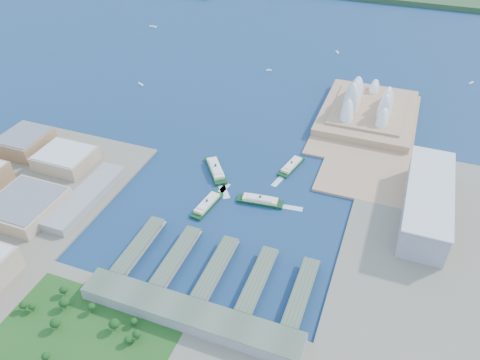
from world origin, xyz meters
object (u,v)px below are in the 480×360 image
at_px(ferry_a, 216,168).
at_px(ferry_d, 260,199).
at_px(opera_house, 371,97).
at_px(ferry_c, 207,203).
at_px(toaster_building, 427,202).
at_px(ferry_b, 292,165).

xyz_separation_m(ferry_a, ferry_d, (70.64, -37.09, -0.58)).
height_order(opera_house, ferry_a, opera_house).
bearing_deg(ferry_c, ferry_a, -67.24).
relative_size(toaster_building, ferry_d, 2.94).
relative_size(toaster_building, ferry_c, 3.01).
height_order(toaster_building, ferry_d, toaster_building).
xyz_separation_m(opera_house, toaster_building, (90.00, -200.00, -11.50)).
xyz_separation_m(opera_house, ferry_c, (-138.65, -268.72, -27.13)).
bearing_deg(ferry_a, opera_house, 16.02).
distance_m(toaster_building, ferry_c, 239.27).
bearing_deg(ferry_a, toaster_building, -35.69).
distance_m(toaster_building, ferry_b, 164.99).
bearing_deg(ferry_c, ferry_b, -114.89).
height_order(ferry_b, ferry_c, ferry_c).
relative_size(opera_house, ferry_b, 3.65).
bearing_deg(opera_house, toaster_building, -65.77).
xyz_separation_m(ferry_b, ferry_c, (-68.70, -105.94, 0.21)).
distance_m(opera_house, toaster_building, 219.62).
distance_m(opera_house, ferry_d, 257.35).
distance_m(ferry_b, ferry_c, 126.27).
xyz_separation_m(opera_house, ferry_d, (-84.88, -241.45, -27.01)).
height_order(toaster_building, ferry_b, toaster_building).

